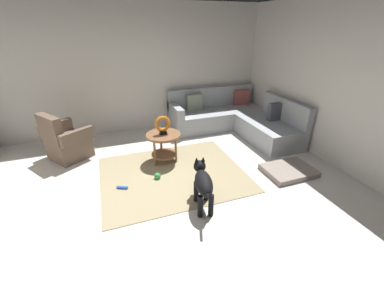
{
  "coord_description": "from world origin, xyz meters",
  "views": [
    {
      "loc": [
        -0.74,
        -2.7,
        2.24
      ],
      "look_at": [
        0.45,
        0.6,
        0.55
      ],
      "focal_mm": 23.22,
      "sensor_mm": 36.0,
      "label": 1
    }
  ],
  "objects_px": {
    "dog_bed_mat": "(289,171)",
    "dog_toy_ball": "(158,176)",
    "side_table": "(164,140)",
    "torus_sculpture": "(163,125)",
    "dog_toy_rope": "(122,188)",
    "armchair": "(66,142)",
    "sectional_couch": "(234,119)",
    "dog": "(203,183)"
  },
  "relations": [
    {
      "from": "dog_toy_ball",
      "to": "dog_toy_rope",
      "type": "distance_m",
      "value": 0.57
    },
    {
      "from": "armchair",
      "to": "torus_sculpture",
      "type": "bearing_deg",
      "value": 31.74
    },
    {
      "from": "dog",
      "to": "armchair",
      "type": "bearing_deg",
      "value": 142.36
    },
    {
      "from": "armchair",
      "to": "dog_toy_rope",
      "type": "bearing_deg",
      "value": -2.44
    },
    {
      "from": "sectional_couch",
      "to": "armchair",
      "type": "distance_m",
      "value": 3.51
    },
    {
      "from": "side_table",
      "to": "dog",
      "type": "xyz_separation_m",
      "value": [
        0.19,
        -1.37,
        -0.04
      ]
    },
    {
      "from": "torus_sculpture",
      "to": "dog_bed_mat",
      "type": "height_order",
      "value": "torus_sculpture"
    },
    {
      "from": "armchair",
      "to": "side_table",
      "type": "bearing_deg",
      "value": 31.74
    },
    {
      "from": "torus_sculpture",
      "to": "dog_toy_rope",
      "type": "relative_size",
      "value": 1.97
    },
    {
      "from": "dog",
      "to": "sectional_couch",
      "type": "bearing_deg",
      "value": 64.24
    },
    {
      "from": "torus_sculpture",
      "to": "dog_bed_mat",
      "type": "bearing_deg",
      "value": -30.28
    },
    {
      "from": "sectional_couch",
      "to": "side_table",
      "type": "xyz_separation_m",
      "value": [
        -1.87,
        -0.85,
        0.12
      ]
    },
    {
      "from": "armchair",
      "to": "dog",
      "type": "xyz_separation_m",
      "value": [
        1.83,
        -2.1,
        0.05
      ]
    },
    {
      "from": "sectional_couch",
      "to": "dog_toy_rope",
      "type": "bearing_deg",
      "value": -151.35
    },
    {
      "from": "dog_bed_mat",
      "to": "side_table",
      "type": "bearing_deg",
      "value": 149.72
    },
    {
      "from": "torus_sculpture",
      "to": "dog_toy_rope",
      "type": "distance_m",
      "value": 1.22
    },
    {
      "from": "armchair",
      "to": "dog_bed_mat",
      "type": "relative_size",
      "value": 1.25
    },
    {
      "from": "sectional_couch",
      "to": "dog_toy_rope",
      "type": "relative_size",
      "value": 13.58
    },
    {
      "from": "dog_toy_ball",
      "to": "armchair",
      "type": "bearing_deg",
      "value": 138.29
    },
    {
      "from": "sectional_couch",
      "to": "dog_toy_rope",
      "type": "height_order",
      "value": "sectional_couch"
    },
    {
      "from": "dog",
      "to": "dog_bed_mat",
      "type": "bearing_deg",
      "value": 21.14
    },
    {
      "from": "sectional_couch",
      "to": "torus_sculpture",
      "type": "relative_size",
      "value": 6.9
    },
    {
      "from": "dog_toy_rope",
      "to": "side_table",
      "type": "bearing_deg",
      "value": 37.14
    },
    {
      "from": "dog_bed_mat",
      "to": "dog_toy_rope",
      "type": "height_order",
      "value": "dog_bed_mat"
    },
    {
      "from": "torus_sculpture",
      "to": "dog_toy_ball",
      "type": "xyz_separation_m",
      "value": [
        -0.24,
        -0.52,
        -0.66
      ]
    },
    {
      "from": "sectional_couch",
      "to": "dog",
      "type": "bearing_deg",
      "value": -127.08
    },
    {
      "from": "dog_toy_rope",
      "to": "torus_sculpture",
      "type": "bearing_deg",
      "value": 37.14
    },
    {
      "from": "torus_sculpture",
      "to": "dog_toy_ball",
      "type": "height_order",
      "value": "torus_sculpture"
    },
    {
      "from": "dog_bed_mat",
      "to": "dog_toy_ball",
      "type": "height_order",
      "value": "dog_toy_ball"
    },
    {
      "from": "sectional_couch",
      "to": "torus_sculpture",
      "type": "height_order",
      "value": "sectional_couch"
    },
    {
      "from": "dog_toy_rope",
      "to": "dog",
      "type": "bearing_deg",
      "value": -37.47
    },
    {
      "from": "dog_bed_mat",
      "to": "torus_sculpture",
      "type": "bearing_deg",
      "value": 149.72
    },
    {
      "from": "dog_toy_rope",
      "to": "sectional_couch",
      "type": "bearing_deg",
      "value": 28.65
    },
    {
      "from": "side_table",
      "to": "dog_bed_mat",
      "type": "height_order",
      "value": "side_table"
    },
    {
      "from": "torus_sculpture",
      "to": "dog_toy_rope",
      "type": "bearing_deg",
      "value": -142.86
    },
    {
      "from": "dog",
      "to": "side_table",
      "type": "bearing_deg",
      "value": 109.12
    },
    {
      "from": "side_table",
      "to": "dog_bed_mat",
      "type": "bearing_deg",
      "value": -30.28
    },
    {
      "from": "sectional_couch",
      "to": "dog_bed_mat",
      "type": "relative_size",
      "value": 2.81
    },
    {
      "from": "side_table",
      "to": "dog_bed_mat",
      "type": "distance_m",
      "value": 2.18
    },
    {
      "from": "side_table",
      "to": "dog",
      "type": "distance_m",
      "value": 1.39
    },
    {
      "from": "armchair",
      "to": "dog_toy_ball",
      "type": "height_order",
      "value": "armchair"
    },
    {
      "from": "torus_sculpture",
      "to": "dog",
      "type": "xyz_separation_m",
      "value": [
        0.19,
        -1.37,
        -0.33
      ]
    }
  ]
}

